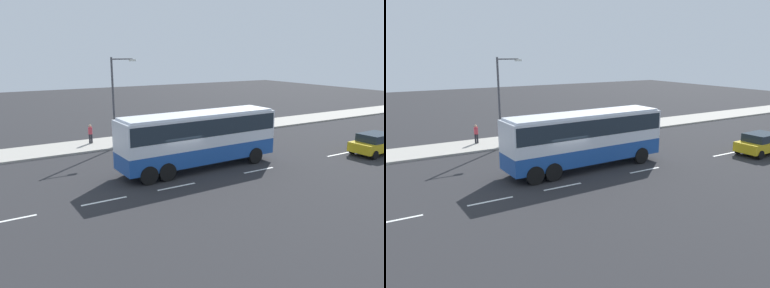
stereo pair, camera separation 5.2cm
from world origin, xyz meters
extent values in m
plane|color=#28282B|center=(0.00, 0.00, 0.00)|extent=(120.00, 120.00, 0.00)
cube|color=#A8A399|center=(0.00, 9.74, 0.07)|extent=(80.00, 4.00, 0.15)
cube|color=white|center=(-9.81, -2.15, 0.00)|extent=(2.40, 0.16, 0.01)
cube|color=white|center=(-5.35, -2.15, 0.00)|extent=(2.40, 0.16, 0.01)
cube|color=white|center=(-1.15, -2.15, 0.00)|extent=(2.40, 0.16, 0.01)
cube|color=white|center=(4.88, -2.15, 0.00)|extent=(2.40, 0.16, 0.01)
cube|color=white|center=(12.59, -2.15, 0.00)|extent=(2.40, 0.16, 0.01)
cube|color=#1E4C9E|center=(1.83, 0.26, 1.07)|extent=(10.89, 2.74, 1.05)
cube|color=silver|center=(1.83, 0.26, 2.57)|extent=(10.89, 2.74, 1.95)
cube|color=#1E2833|center=(1.83, 0.26, 2.86)|extent=(10.68, 2.77, 1.07)
cube|color=#1E2833|center=(7.19, 0.42, 2.67)|extent=(0.19, 2.23, 1.56)
cube|color=silver|center=(1.83, 0.26, 3.61)|extent=(10.45, 2.59, 0.12)
cylinder|color=black|center=(5.61, 1.53, 0.55)|extent=(1.11, 0.33, 1.10)
cylinder|color=black|center=(5.68, -0.79, 0.55)|extent=(1.11, 0.33, 1.10)
cylinder|color=black|center=(-1.21, 1.33, 0.55)|extent=(1.11, 0.33, 1.10)
cylinder|color=black|center=(-1.14, -0.99, 0.55)|extent=(1.11, 0.33, 1.10)
cylinder|color=black|center=(-2.41, 1.29, 0.55)|extent=(1.11, 0.33, 1.10)
cylinder|color=black|center=(-2.34, -1.03, 0.55)|extent=(1.11, 0.33, 1.10)
cube|color=gold|center=(15.08, -3.44, 0.67)|extent=(4.35, 2.01, 0.69)
cube|color=#1E2833|center=(14.88, -3.45, 1.30)|extent=(2.41, 1.79, 0.57)
cylinder|color=black|center=(16.54, -2.50, 0.32)|extent=(0.65, 0.22, 0.64)
cylinder|color=black|center=(13.56, -2.61, 0.32)|extent=(0.65, 0.22, 0.64)
cylinder|color=black|center=(13.62, -4.39, 0.32)|extent=(0.65, 0.22, 0.64)
cylinder|color=black|center=(6.10, 9.10, 0.59)|extent=(0.14, 0.14, 0.88)
cylinder|color=black|center=(6.01, 9.23, 0.59)|extent=(0.14, 0.14, 0.88)
cylinder|color=#B2333F|center=(6.06, 9.17, 1.36)|extent=(0.32, 0.32, 0.66)
sphere|color=#9E7051|center=(6.06, 9.17, 1.81)|extent=(0.24, 0.24, 0.24)
cylinder|color=black|center=(-2.41, 10.15, 0.53)|extent=(0.14, 0.14, 0.77)
cylinder|color=black|center=(-2.55, 10.22, 0.53)|extent=(0.14, 0.14, 0.77)
cylinder|color=#B2333F|center=(-2.48, 10.19, 1.20)|extent=(0.32, 0.32, 0.58)
sphere|color=tan|center=(-2.48, 10.19, 1.60)|extent=(0.21, 0.21, 0.21)
cylinder|color=#47474C|center=(-1.08, 8.21, 3.61)|extent=(0.16, 0.16, 6.91)
cylinder|color=#47474C|center=(-0.23, 8.21, 6.91)|extent=(1.70, 0.10, 0.10)
cube|color=silver|center=(0.62, 8.21, 6.81)|extent=(0.50, 0.24, 0.16)
camera|label=1|loc=(-10.74, -20.06, 7.43)|focal=35.45mm
camera|label=2|loc=(-10.78, -20.03, 7.43)|focal=35.45mm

